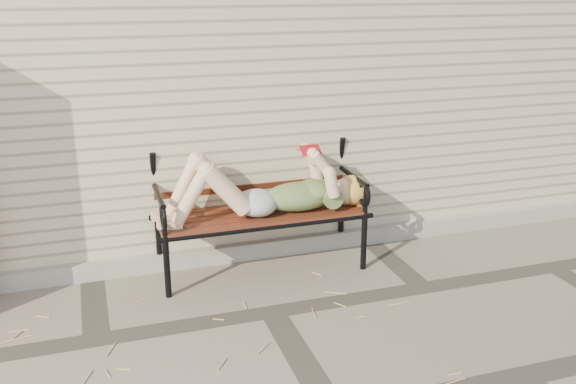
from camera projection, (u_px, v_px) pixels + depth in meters
name	position (u px, v px, depth m)	size (l,w,h in m)	color
ground	(272.00, 312.00, 4.73)	(80.00, 80.00, 0.00)	#756A5A
house_wall	(193.00, 59.00, 6.96)	(8.00, 4.00, 3.00)	beige
foundation_strip	(241.00, 252.00, 5.58)	(8.00, 0.10, 0.15)	#B0AC9F
garden_bench	(257.00, 190.00, 5.31)	(1.86, 0.74, 1.20)	black
reading_woman	(264.00, 190.00, 5.17)	(1.75, 0.40, 0.55)	#0B464D
straw_scatter	(165.00, 353.00, 4.20)	(2.89, 1.60, 0.01)	tan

